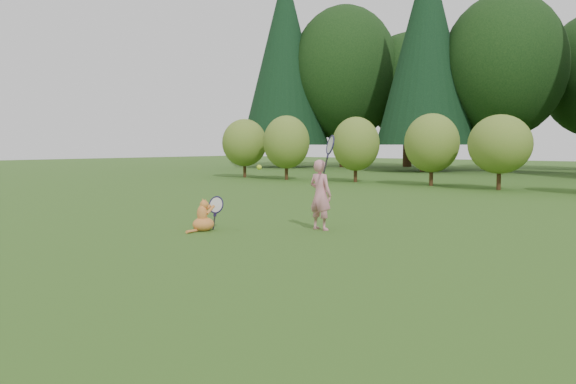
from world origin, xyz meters
The scene contains 5 objects.
ground centered at (0.00, 0.00, 0.00)m, with size 100.00×100.00×0.00m, color #305116.
shrub_row centered at (0.00, 13.00, 1.40)m, with size 28.00×3.00×2.80m, color #597D26, non-canonical shape.
child centered at (0.39, 1.48, 0.65)m, with size 0.72×0.48×1.84m.
cat centered at (-1.13, 0.13, 0.29)m, with size 0.46×0.82×0.75m.
tennis_ball centered at (0.33, -0.06, 1.14)m, with size 0.08×0.08×0.08m.
Camera 1 is at (6.02, -6.47, 1.48)m, focal length 35.00 mm.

